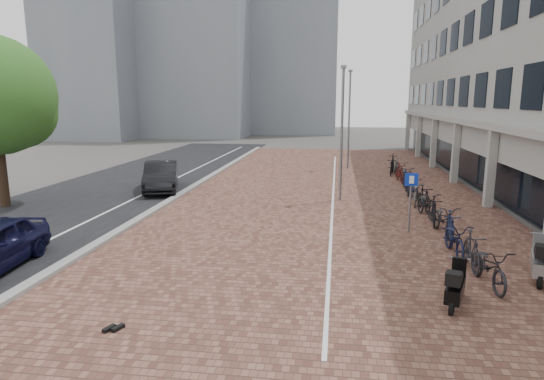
{
  "coord_description": "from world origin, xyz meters",
  "views": [
    {
      "loc": [
        2.32,
        -10.42,
        4.54
      ],
      "look_at": [
        0.0,
        6.0,
        1.3
      ],
      "focal_mm": 30.43,
      "sensor_mm": 36.0,
      "label": 1
    }
  ],
  "objects_px": {
    "car_dark": "(161,176)",
    "scooter_front": "(540,260)",
    "scooter_mid": "(456,285)",
    "parking_sign": "(411,194)"
  },
  "relations": [
    {
      "from": "scooter_mid",
      "to": "parking_sign",
      "type": "height_order",
      "value": "parking_sign"
    },
    {
      "from": "scooter_front",
      "to": "parking_sign",
      "type": "xyz_separation_m",
      "value": [
        -2.63,
        4.05,
        0.81
      ]
    },
    {
      "from": "scooter_front",
      "to": "parking_sign",
      "type": "relative_size",
      "value": 0.79
    },
    {
      "from": "car_dark",
      "to": "scooter_front",
      "type": "xyz_separation_m",
      "value": [
        14.0,
        -10.12,
        -0.17
      ]
    },
    {
      "from": "car_dark",
      "to": "scooter_front",
      "type": "relative_size",
      "value": 2.71
    },
    {
      "from": "car_dark",
      "to": "scooter_front",
      "type": "distance_m",
      "value": 17.28
    },
    {
      "from": "scooter_mid",
      "to": "parking_sign",
      "type": "bearing_deg",
      "value": 111.31
    },
    {
      "from": "car_dark",
      "to": "scooter_front",
      "type": "height_order",
      "value": "car_dark"
    },
    {
      "from": "scooter_mid",
      "to": "car_dark",
      "type": "bearing_deg",
      "value": 153.81
    },
    {
      "from": "car_dark",
      "to": "parking_sign",
      "type": "bearing_deg",
      "value": -46.65
    }
  ]
}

